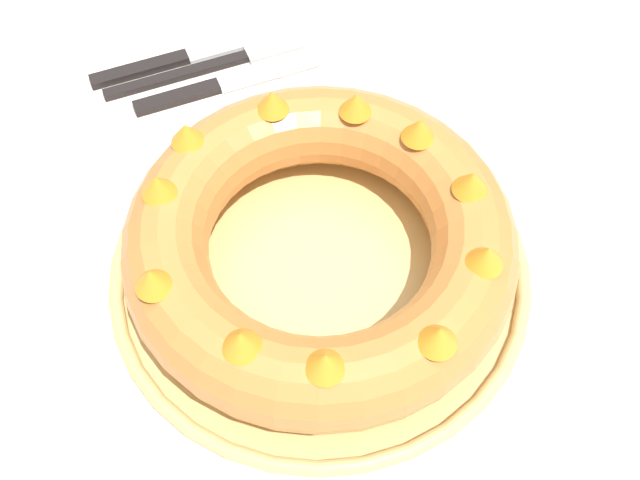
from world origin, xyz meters
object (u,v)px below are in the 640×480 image
Objects in this scene: serving_dish at (320,269)px; serving_knife at (184,58)px; bundt_cake at (320,239)px; cake_knife at (216,87)px; fork at (220,63)px.

serving_dish is 0.29m from serving_knife.
bundt_cake is 0.24m from cake_knife.
serving_dish is at bearing 3.72° from fork.
cake_knife is (0.03, -0.01, 0.00)m from fork.
serving_dish reaches higher than cake_knife.
serving_dish reaches higher than fork.
bundt_cake is 1.61× the size of cake_knife.
serving_knife is at bearing -173.78° from serving_dish.
fork is 0.03m from cake_knife.
cake_knife is (0.05, 0.02, 0.00)m from serving_knife.
bundt_cake is 1.48× the size of fork.
serving_dish is at bearing 5.90° from cake_knife.
cake_knife is (-0.24, -0.01, -0.01)m from serving_dish.
cake_knife is at bearing -176.60° from serving_dish.
bundt_cake reaches higher than serving_dish.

